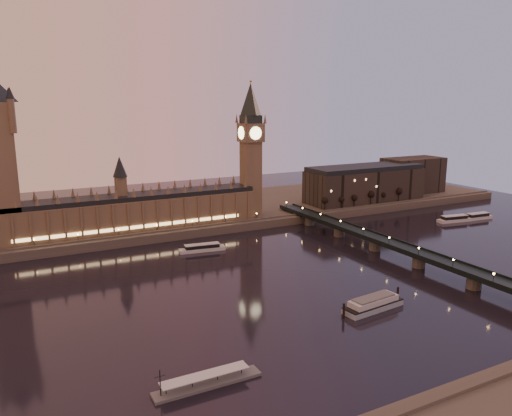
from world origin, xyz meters
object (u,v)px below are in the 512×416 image
(moored_barge, at_px, (373,304))
(pontoon_pier, at_px, (207,383))
(cruise_boat_b, at_px, (454,219))
(cruise_boat_a, at_px, (202,248))

(moored_barge, bearing_deg, pontoon_pier, -172.26)
(cruise_boat_b, height_order, moored_barge, moored_barge)
(cruise_boat_b, xyz_separation_m, pontoon_pier, (-263.80, -125.72, -1.23))
(cruise_boat_b, relative_size, moored_barge, 0.81)
(moored_barge, relative_size, pontoon_pier, 0.95)
(pontoon_pier, bearing_deg, moored_barge, 14.00)
(cruise_boat_b, bearing_deg, cruise_boat_a, -176.57)
(cruise_boat_a, bearing_deg, cruise_boat_b, 2.39)
(cruise_boat_b, bearing_deg, moored_barge, -140.25)
(cruise_boat_a, height_order, moored_barge, moored_barge)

